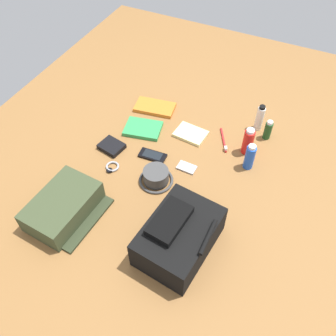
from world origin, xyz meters
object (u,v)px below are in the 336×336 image
(shampoo_bottle, at_px, (268,130))
(backpack, at_px, (179,236))
(toiletry_pouch, at_px, (64,207))
(notepad, at_px, (191,134))
(sunscreen_spray, at_px, (248,141))
(travel_guidebook, at_px, (143,129))
(bucket_hat, at_px, (156,177))
(deodorant_spray, at_px, (250,157))
(wristwatch, at_px, (112,167))
(cell_phone, at_px, (153,156))
(toothpaste_tube, at_px, (260,118))
(toothbrush, at_px, (224,141))
(paperback_novel, at_px, (155,107))
(wallet, at_px, (112,146))
(media_player, at_px, (187,167))

(shampoo_bottle, bearing_deg, backpack, -11.37)
(toiletry_pouch, xyz_separation_m, notepad, (-0.64, 0.28, -0.04))
(toiletry_pouch, xyz_separation_m, sunscreen_spray, (-0.65, 0.56, 0.02))
(toiletry_pouch, height_order, travel_guidebook, toiletry_pouch)
(bucket_hat, distance_m, notepad, 0.33)
(deodorant_spray, relative_size, wristwatch, 1.90)
(sunscreen_spray, bearing_deg, wristwatch, -55.21)
(cell_phone, bearing_deg, toothpaste_tube, 135.79)
(cell_phone, distance_m, toothbrush, 0.36)
(backpack, xyz_separation_m, toothpaste_tube, (-0.77, 0.09, -0.01))
(paperback_novel, relative_size, notepad, 1.48)
(paperback_novel, bearing_deg, toothbrush, 79.21)
(toothbrush, distance_m, wallet, 0.54)
(paperback_novel, height_order, wallet, wallet)
(toothpaste_tube, distance_m, travel_guidebook, 0.58)
(media_player, bearing_deg, shampoo_bottle, 141.98)
(toiletry_pouch, height_order, toothpaste_tube, toothpaste_tube)
(wristwatch, xyz_separation_m, wallet, (-0.11, -0.07, 0.01))
(bucket_hat, distance_m, shampoo_bottle, 0.60)
(shampoo_bottle, relative_size, sunscreen_spray, 0.75)
(toiletry_pouch, xyz_separation_m, paperback_novel, (-0.75, 0.03, -0.04))
(bucket_hat, bearing_deg, toothpaste_tube, 149.53)
(toothbrush, bearing_deg, travel_guidebook, -76.67)
(toothbrush, bearing_deg, sunscreen_spray, 83.66)
(cell_phone, bearing_deg, backpack, 38.94)
(media_player, bearing_deg, toothpaste_tube, 151.52)
(sunscreen_spray, xyz_separation_m, travel_guidebook, (0.08, -0.51, -0.06))
(bucket_hat, height_order, cell_phone, bucket_hat)
(toiletry_pouch, height_order, wallet, toiletry_pouch)
(media_player, distance_m, wallet, 0.38)
(travel_guidebook, relative_size, toothbrush, 1.37)
(sunscreen_spray, bearing_deg, media_player, -44.31)
(shampoo_bottle, bearing_deg, deodorant_spray, -6.74)
(travel_guidebook, relative_size, wallet, 1.83)
(toothbrush, bearing_deg, toiletry_pouch, -33.70)
(toiletry_pouch, distance_m, cell_phone, 0.47)
(deodorant_spray, xyz_separation_m, toothbrush, (-0.10, -0.15, -0.06))
(media_player, bearing_deg, wristwatch, -64.95)
(bucket_hat, xyz_separation_m, shampoo_bottle, (-0.47, 0.37, 0.02))
(deodorant_spray, bearing_deg, paperback_novel, -107.67)
(toothbrush, bearing_deg, bucket_hat, -27.94)
(travel_guidebook, bearing_deg, notepad, 106.96)
(deodorant_spray, height_order, travel_guidebook, deodorant_spray)
(bucket_hat, xyz_separation_m, cell_phone, (-0.12, -0.08, -0.02))
(backpack, relative_size, travel_guidebook, 1.73)
(travel_guidebook, xyz_separation_m, notepad, (-0.07, 0.23, -0.00))
(cell_phone, bearing_deg, wristwatch, -43.53)
(toothpaste_tube, height_order, paperback_novel, toothpaste_tube)
(cell_phone, relative_size, media_player, 1.53)
(shampoo_bottle, relative_size, notepad, 0.70)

